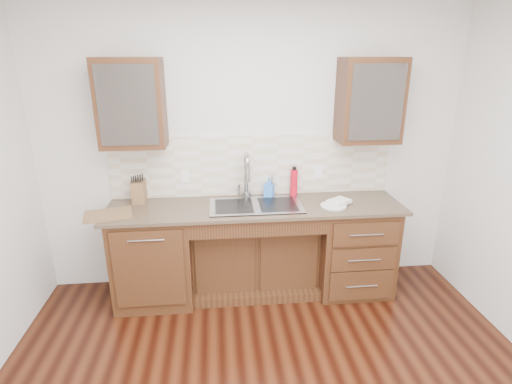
{
  "coord_description": "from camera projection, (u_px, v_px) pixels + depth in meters",
  "views": [
    {
      "loc": [
        -0.34,
        -1.97,
        2.22
      ],
      "look_at": [
        0.0,
        1.4,
        1.05
      ],
      "focal_mm": 28.0,
      "sensor_mm": 36.0,
      "label": 1
    }
  ],
  "objects": [
    {
      "name": "cup_left_b",
      "position": [
        149.0,
        109.0,
        3.43
      ],
      "size": [
        0.11,
        0.11,
        0.1
      ],
      "primitive_type": "imported",
      "rotation": [
        0.0,
        0.0,
        0.07
      ],
      "color": "white",
      "rests_on": "upper_cabinet_left"
    },
    {
      "name": "base_cabinet_right",
      "position": [
        352.0,
        246.0,
        3.91
      ],
      "size": [
        0.7,
        0.62,
        0.88
      ],
      "primitive_type": "cube",
      "color": "#593014",
      "rests_on": "ground"
    },
    {
      "name": "water_bottle",
      "position": [
        294.0,
        183.0,
        3.88
      ],
      "size": [
        0.07,
        0.07,
        0.26
      ],
      "primitive_type": "cylinder",
      "rotation": [
        0.0,
        0.0,
        0.02
      ],
      "color": "red",
      "rests_on": "countertop"
    },
    {
      "name": "filter_tap",
      "position": [
        272.0,
        185.0,
        3.84
      ],
      "size": [
        0.02,
        0.02,
        0.24
      ],
      "primitive_type": "cylinder",
      "color": "#999993",
      "rests_on": "countertop"
    },
    {
      "name": "base_cabinet_left",
      "position": [
        155.0,
        256.0,
        3.73
      ],
      "size": [
        0.7,
        0.62,
        0.88
      ],
      "primitive_type": "cube",
      "color": "#593014",
      "rests_on": "ground"
    },
    {
      "name": "soap_bottle",
      "position": [
        269.0,
        187.0,
        3.86
      ],
      "size": [
        0.11,
        0.11,
        0.19
      ],
      "primitive_type": "imported",
      "rotation": [
        0.0,
        0.0,
        -0.42
      ],
      "color": "#3587F0",
      "rests_on": "countertop"
    },
    {
      "name": "upper_cabinet_left",
      "position": [
        131.0,
        103.0,
        3.4
      ],
      "size": [
        0.55,
        0.34,
        0.75
      ],
      "primitive_type": "cube",
      "color": "#593014",
      "rests_on": "wall_back"
    },
    {
      "name": "dish_towel",
      "position": [
        339.0,
        201.0,
        3.67
      ],
      "size": [
        0.24,
        0.23,
        0.03
      ],
      "primitive_type": "cube",
      "rotation": [
        0.0,
        0.0,
        0.57
      ],
      "color": "silver",
      "rests_on": "plate"
    },
    {
      "name": "backsplash",
      "position": [
        252.0,
        165.0,
        3.85
      ],
      "size": [
        2.7,
        0.02,
        0.59
      ],
      "primitive_type": "cube",
      "color": "beige",
      "rests_on": "wall_back"
    },
    {
      "name": "upper_cabinet_right",
      "position": [
        370.0,
        101.0,
        3.6
      ],
      "size": [
        0.55,
        0.34,
        0.75
      ],
      "primitive_type": "cube",
      "color": "#593014",
      "rests_on": "wall_back"
    },
    {
      "name": "outlet_left",
      "position": [
        185.0,
        176.0,
        3.8
      ],
      "size": [
        0.08,
        0.01,
        0.12
      ],
      "primitive_type": "cube",
      "color": "white",
      "rests_on": "backsplash"
    },
    {
      "name": "cutting_board",
      "position": [
        108.0,
        215.0,
        3.42
      ],
      "size": [
        0.45,
        0.36,
        0.02
      ],
      "primitive_type": "cube",
      "rotation": [
        0.0,
        0.0,
        0.23
      ],
      "color": "brown",
      "rests_on": "countertop"
    },
    {
      "name": "plate",
      "position": [
        333.0,
        206.0,
        3.63
      ],
      "size": [
        0.29,
        0.29,
        0.01
      ],
      "primitive_type": "cylinder",
      "rotation": [
        0.0,
        0.0,
        -0.31
      ],
      "color": "silver",
      "rests_on": "countertop"
    },
    {
      "name": "outlet_right",
      "position": [
        318.0,
        172.0,
        3.93
      ],
      "size": [
        0.08,
        0.01,
        0.12
      ],
      "primitive_type": "cube",
      "color": "white",
      "rests_on": "backsplash"
    },
    {
      "name": "sink",
      "position": [
        256.0,
        215.0,
        3.67
      ],
      "size": [
        0.84,
        0.46,
        0.19
      ],
      "primitive_type": "cube",
      "color": "#9E9EA5",
      "rests_on": "countertop"
    },
    {
      "name": "knife_block",
      "position": [
        139.0,
        191.0,
        3.72
      ],
      "size": [
        0.12,
        0.19,
        0.21
      ],
      "primitive_type": "cube",
      "rotation": [
        0.0,
        0.0,
        -0.01
      ],
      "color": "olive",
      "rests_on": "countertop"
    },
    {
      "name": "faucet",
      "position": [
        246.0,
        178.0,
        3.78
      ],
      "size": [
        0.04,
        0.04,
        0.4
      ],
      "primitive_type": "cylinder",
      "color": "#999993",
      "rests_on": "countertop"
    },
    {
      "name": "base_cabinet_center",
      "position": [
        255.0,
        255.0,
        3.93
      ],
      "size": [
        1.2,
        0.44,
        0.7
      ],
      "primitive_type": "cube",
      "color": "#593014",
      "rests_on": "ground"
    },
    {
      "name": "cup_left_a",
      "position": [
        114.0,
        110.0,
        3.4
      ],
      "size": [
        0.14,
        0.14,
        0.09
      ],
      "primitive_type": "imported",
      "rotation": [
        0.0,
        0.0,
        0.32
      ],
      "color": "white",
      "rests_on": "upper_cabinet_left"
    },
    {
      "name": "cup_right_b",
      "position": [
        380.0,
        106.0,
        3.62
      ],
      "size": [
        0.15,
        0.15,
        0.1
      ],
      "primitive_type": "imported",
      "rotation": [
        0.0,
        0.0,
        -0.38
      ],
      "color": "silver",
      "rests_on": "upper_cabinet_right"
    },
    {
      "name": "cup_right_a",
      "position": [
        353.0,
        106.0,
        3.6
      ],
      "size": [
        0.15,
        0.15,
        0.11
      ],
      "primitive_type": "imported",
      "rotation": [
        0.0,
        0.0,
        0.16
      ],
      "color": "white",
      "rests_on": "upper_cabinet_right"
    },
    {
      "name": "countertop",
      "position": [
        256.0,
        207.0,
        3.66
      ],
      "size": [
        2.7,
        0.65,
        0.03
      ],
      "primitive_type": "cube",
      "color": "#84705B",
      "rests_on": "base_cabinet_left"
    },
    {
      "name": "wall_back",
      "position": [
        252.0,
        149.0,
        3.86
      ],
      "size": [
        4.0,
        0.1,
        2.7
      ],
      "primitive_type": "cube",
      "color": "silver",
      "rests_on": "ground"
    }
  ]
}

